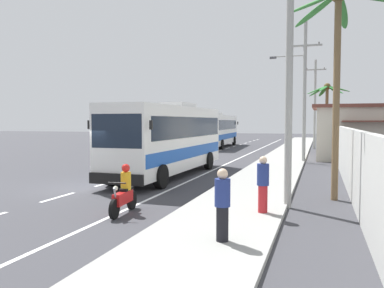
{
  "coord_description": "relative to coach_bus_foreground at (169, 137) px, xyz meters",
  "views": [
    {
      "loc": [
        9.39,
        -14.62,
        2.87
      ],
      "look_at": [
        3.09,
        4.73,
        1.7
      ],
      "focal_mm": 36.91,
      "sensor_mm": 36.0,
      "label": 1
    }
  ],
  "objects": [
    {
      "name": "pedestrian_midwalk",
      "position": [
        5.97,
        -7.6,
        -1.0
      ],
      "size": [
        0.36,
        0.36,
        1.69
      ],
      "rotation": [
        0.0,
        0.0,
        1.92
      ],
      "color": "red",
      "rests_on": "sidewalk_kerb"
    },
    {
      "name": "palm_nearest",
      "position": [
        8.05,
        15.92,
        2.69
      ],
      "size": [
        3.5,
        3.44,
        6.09
      ],
      "color": "brown",
      "rests_on": "ground"
    },
    {
      "name": "motorcycle_beside_bus",
      "position": [
        1.81,
        -8.49,
        -1.39
      ],
      "size": [
        0.56,
        1.96,
        1.54
      ],
      "color": "black",
      "rests_on": "ground"
    },
    {
      "name": "lane_markings",
      "position": [
        0.25,
        9.81,
        -2.02
      ],
      "size": [
        3.57,
        71.0,
        0.01
      ],
      "color": "white",
      "rests_on": "ground"
    },
    {
      "name": "coach_bus_foreground",
      "position": [
        0.0,
        0.0,
        0.0
      ],
      "size": [
        2.93,
        11.2,
        3.9
      ],
      "color": "white",
      "rests_on": "ground"
    },
    {
      "name": "utility_pole_far",
      "position": [
        6.99,
        23.86,
        2.81
      ],
      "size": [
        2.15,
        0.24,
        9.25
      ],
      "color": "#9E9E99",
      "rests_on": "ground"
    },
    {
      "name": "utility_pole_nearest",
      "position": [
        6.57,
        -6.07,
        2.89
      ],
      "size": [
        2.46,
        0.24,
        9.42
      ],
      "color": "#9E9E99",
      "rests_on": "ground"
    },
    {
      "name": "pedestrian_near_kerb",
      "position": [
        5.48,
        -10.74,
        -1.01
      ],
      "size": [
        0.36,
        0.36,
        1.67
      ],
      "rotation": [
        0.0,
        0.0,
        4.09
      ],
      "color": "black",
      "rests_on": "sidewalk_kerb"
    },
    {
      "name": "utility_pole_mid",
      "position": [
        6.41,
        8.89,
        3.23
      ],
      "size": [
        3.5,
        0.24,
        9.95
      ],
      "color": "#9E9E99",
      "rests_on": "ground"
    },
    {
      "name": "ground_plane",
      "position": [
        -1.82,
        -4.76,
        -2.03
      ],
      "size": [
        160.0,
        160.0,
        0.0
      ],
      "primitive_type": "plane",
      "color": "#3A3A3F"
    },
    {
      "name": "coach_bus_far_lane",
      "position": [
        -3.34,
        23.09,
        -0.05
      ],
      "size": [
        3.39,
        12.63,
        3.8
      ],
      "color": "white",
      "rests_on": "ground"
    },
    {
      "name": "boundary_wall",
      "position": [
        8.78,
        9.24,
        -0.74
      ],
      "size": [
        0.24,
        60.0,
        2.57
      ],
      "primitive_type": "cube",
      "color": "#B2B2AD",
      "rests_on": "ground"
    },
    {
      "name": "palm_second",
      "position": [
        8.1,
        -4.22,
        3.71
      ],
      "size": [
        3.84,
        3.92,
        7.65
      ],
      "color": "brown",
      "rests_on": "ground"
    },
    {
      "name": "sidewalk_kerb",
      "position": [
        4.98,
        5.24,
        -1.96
      ],
      "size": [
        3.2,
        90.0,
        0.14
      ],
      "primitive_type": "cube",
      "color": "#999993",
      "rests_on": "ground"
    }
  ]
}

